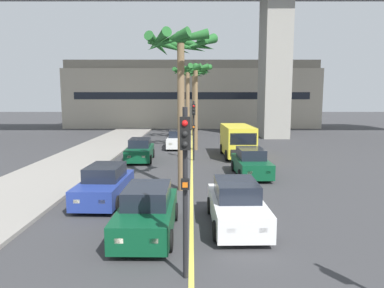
{
  "coord_description": "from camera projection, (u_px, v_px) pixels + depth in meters",
  "views": [
    {
      "loc": [
        0.02,
        0.27,
        4.41
      ],
      "look_at": [
        0.0,
        14.0,
        2.57
      ],
      "focal_mm": 32.31,
      "sensor_mm": 36.0,
      "label": 1
    }
  ],
  "objects": [
    {
      "name": "sidewalk_left",
      "position": [
        22.0,
        191.0,
        16.18
      ],
      "size": [
        4.8,
        80.0,
        0.15
      ],
      "primitive_type": "cube",
      "color": "gray",
      "rests_on": "ground"
    },
    {
      "name": "lane_stripe_center",
      "position": [
        192.0,
        161.0,
        24.11
      ],
      "size": [
        0.14,
        56.0,
        0.01
      ],
      "primitive_type": "cube",
      "color": "#DBCC4C",
      "rests_on": "ground"
    },
    {
      "name": "pier_building_backdrop",
      "position": [
        192.0,
        95.0,
        52.9
      ],
      "size": [
        37.22,
        8.04,
        9.76
      ],
      "color": "#BCB29E",
      "rests_on": "ground"
    },
    {
      "name": "car_queue_front",
      "position": [
        237.0,
        205.0,
        11.95
      ],
      "size": [
        1.9,
        4.13,
        1.56
      ],
      "color": "white",
      "rests_on": "ground"
    },
    {
      "name": "car_queue_second",
      "position": [
        178.0,
        140.0,
        30.46
      ],
      "size": [
        1.85,
        4.11,
        1.56
      ],
      "color": "white",
      "rests_on": "ground"
    },
    {
      "name": "car_queue_third",
      "position": [
        251.0,
        163.0,
        19.63
      ],
      "size": [
        1.92,
        4.15,
        1.56
      ],
      "color": "#0C4728",
      "rests_on": "ground"
    },
    {
      "name": "car_queue_fourth",
      "position": [
        140.0,
        151.0,
        24.34
      ],
      "size": [
        1.95,
        4.16,
        1.56
      ],
      "color": "#0C4728",
      "rests_on": "ground"
    },
    {
      "name": "car_queue_fifth",
      "position": [
        148.0,
        212.0,
        11.22
      ],
      "size": [
        1.88,
        4.12,
        1.56
      ],
      "color": "#0C4728",
      "rests_on": "ground"
    },
    {
      "name": "car_queue_sixth",
      "position": [
        105.0,
        185.0,
        14.72
      ],
      "size": [
        1.94,
        4.15,
        1.56
      ],
      "color": "navy",
      "rests_on": "ground"
    },
    {
      "name": "delivery_van",
      "position": [
        238.0,
        140.0,
        25.78
      ],
      "size": [
        2.27,
        5.3,
        2.36
      ],
      "color": "yellow",
      "rests_on": "ground"
    },
    {
      "name": "traffic_light_median_near",
      "position": [
        186.0,
        171.0,
        8.12
      ],
      "size": [
        0.24,
        0.37,
        4.2
      ],
      "color": "black",
      "rests_on": "ground"
    },
    {
      "name": "traffic_light_median_far",
      "position": [
        194.0,
        122.0,
        24.14
      ],
      "size": [
        0.24,
        0.37,
        4.2
      ],
      "color": "black",
      "rests_on": "ground"
    },
    {
      "name": "palm_tree_near_median",
      "position": [
        188.0,
        80.0,
        35.28
      ],
      "size": [
        3.25,
        3.26,
        7.64
      ],
      "color": "brown",
      "rests_on": "ground"
    },
    {
      "name": "palm_tree_mid_median",
      "position": [
        181.0,
        55.0,
        15.82
      ],
      "size": [
        3.42,
        3.42,
        7.44
      ],
      "color": "brown",
      "rests_on": "ground"
    },
    {
      "name": "palm_tree_far_median",
      "position": [
        196.0,
        78.0,
        28.7
      ],
      "size": [
        2.8,
        2.81,
        7.27
      ],
      "color": "brown",
      "rests_on": "ground"
    },
    {
      "name": "palm_tree_farthest_median",
      "position": [
        194.0,
        81.0,
        40.32
      ],
      "size": [
        3.25,
        3.23,
        7.77
      ],
      "color": "brown",
      "rests_on": "ground"
    }
  ]
}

